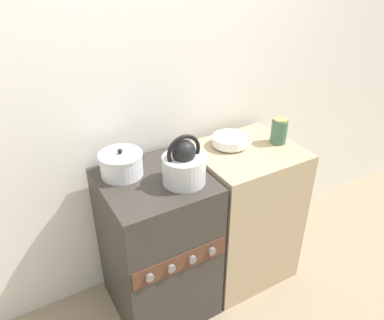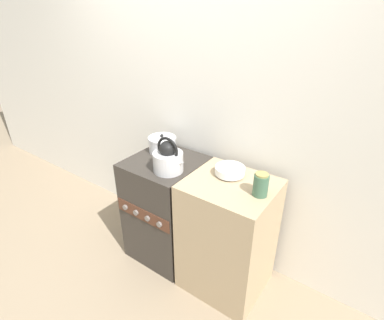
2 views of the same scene
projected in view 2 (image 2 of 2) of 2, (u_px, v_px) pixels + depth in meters
name	position (u px, v px, depth m)	size (l,w,h in m)	color
ground_plane	(148.00, 268.00, 2.57)	(12.00, 12.00, 0.00)	gray
wall_back	(191.00, 108.00, 2.44)	(7.00, 0.06, 2.50)	silver
stove	(167.00, 208.00, 2.56)	(0.55, 0.59, 0.92)	#332D28
counter	(227.00, 236.00, 2.23)	(0.60, 0.54, 0.93)	tan
kettle	(168.00, 159.00, 2.16)	(0.27, 0.22, 0.27)	silver
cooking_pot	(162.00, 144.00, 2.47)	(0.23, 0.23, 0.15)	silver
enamel_bowl	(230.00, 170.00, 2.10)	(0.21, 0.21, 0.06)	white
storage_jar	(261.00, 185.00, 1.86)	(0.10, 0.10, 0.16)	#3F664C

